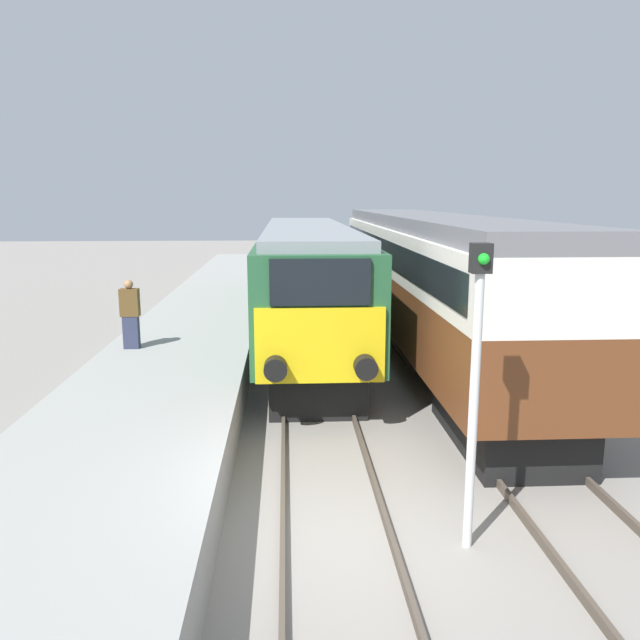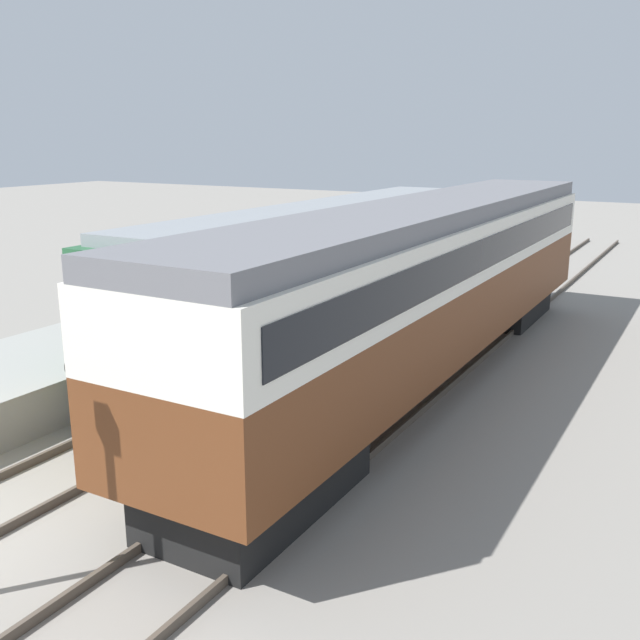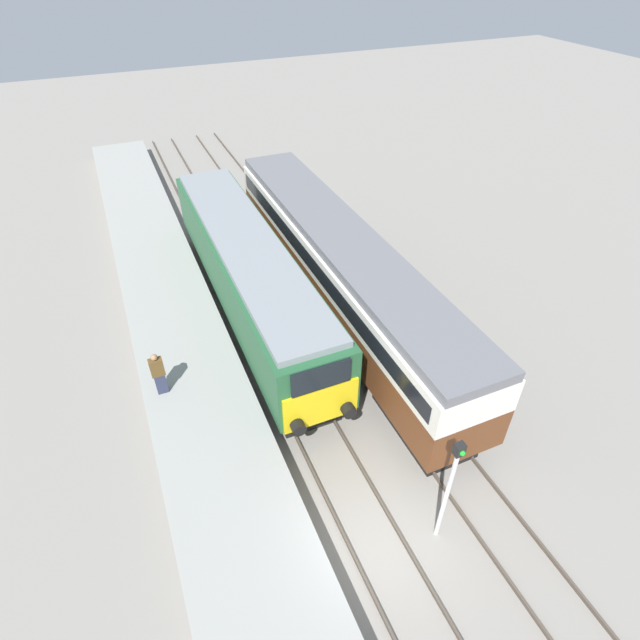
% 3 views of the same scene
% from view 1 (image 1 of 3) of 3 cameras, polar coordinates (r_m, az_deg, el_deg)
% --- Properties ---
extents(ground_plane, '(120.00, 120.00, 0.00)m').
position_cam_1_polar(ground_plane, '(8.91, 1.46, -19.14)').
color(ground_plane, gray).
extents(platform_left, '(3.50, 50.00, 0.92)m').
position_cam_1_polar(platform_left, '(16.40, -12.42, -3.39)').
color(platform_left, gray).
rests_on(platform_left, ground_plane).
extents(rails_near_track, '(1.51, 60.00, 0.14)m').
position_cam_1_polar(rails_near_track, '(13.44, -0.27, -8.10)').
color(rails_near_track, '#4C4238').
rests_on(rails_near_track, ground_plane).
extents(rails_far_track, '(1.50, 60.00, 0.14)m').
position_cam_1_polar(rails_far_track, '(14.02, 13.88, -7.61)').
color(rails_far_track, '#4C4238').
rests_on(rails_far_track, ground_plane).
extents(locomotive, '(2.70, 15.41, 3.68)m').
position_cam_1_polar(locomotive, '(19.16, -1.23, 3.88)').
color(locomotive, black).
rests_on(locomotive, ground_plane).
extents(passenger_carriage, '(2.75, 17.62, 4.03)m').
position_cam_1_polar(passenger_carriage, '(17.96, 9.88, 4.37)').
color(passenger_carriage, black).
rests_on(passenger_carriage, ground_plane).
extents(person_on_platform, '(0.44, 0.26, 1.66)m').
position_cam_1_polar(person_on_platform, '(15.59, -16.95, 0.48)').
color(person_on_platform, '#2D334C').
rests_on(person_on_platform, platform_left).
extents(signal_post, '(0.24, 0.28, 3.96)m').
position_cam_1_polar(signal_post, '(8.00, 14.01, -4.74)').
color(signal_post, silver).
rests_on(signal_post, ground_plane).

